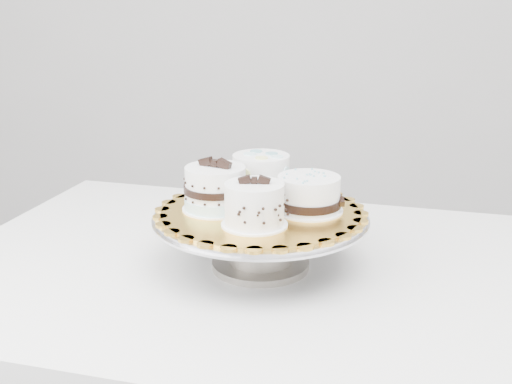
# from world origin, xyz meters

# --- Properties ---
(table) EXTENTS (1.30, 1.00, 0.75)m
(table) POSITION_xyz_m (-0.13, 0.16, 0.67)
(table) COLOR white
(table) RESTS_ON floor
(cake_stand) EXTENTS (0.37, 0.37, 0.10)m
(cake_stand) POSITION_xyz_m (-0.14, 0.15, 0.82)
(cake_stand) COLOR gray
(cake_stand) RESTS_ON table
(cake_board) EXTENTS (0.38, 0.38, 0.00)m
(cake_board) POSITION_xyz_m (-0.14, 0.15, 0.85)
(cake_board) COLOR orange
(cake_board) RESTS_ON cake_stand
(cake_swirl) EXTENTS (0.11, 0.11, 0.08)m
(cake_swirl) POSITION_xyz_m (-0.15, 0.08, 0.89)
(cake_swirl) COLOR white
(cake_swirl) RESTS_ON cake_board
(cake_banded) EXTENTS (0.14, 0.14, 0.09)m
(cake_banded) POSITION_xyz_m (-0.22, 0.15, 0.89)
(cake_banded) COLOR white
(cake_banded) RESTS_ON cake_board
(cake_dots) EXTENTS (0.12, 0.12, 0.08)m
(cake_dots) POSITION_xyz_m (-0.15, 0.23, 0.89)
(cake_dots) COLOR white
(cake_dots) RESTS_ON cake_board
(cake_ribbon) EXTENTS (0.12, 0.12, 0.06)m
(cake_ribbon) POSITION_xyz_m (-0.06, 0.15, 0.88)
(cake_ribbon) COLOR white
(cake_ribbon) RESTS_ON cake_board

